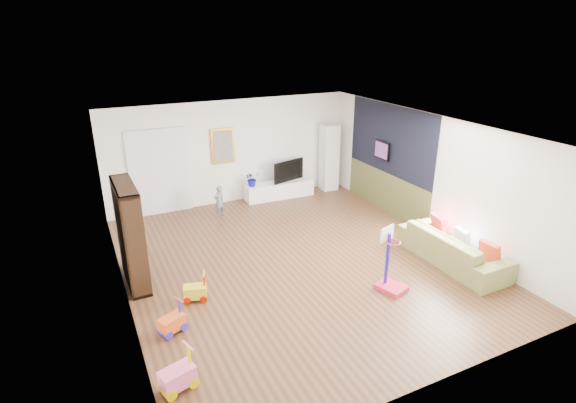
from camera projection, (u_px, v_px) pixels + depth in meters
name	position (u px, v px, depth m)	size (l,w,h in m)	color
floor	(297.00, 261.00, 9.06)	(6.50, 7.50, 0.00)	brown
ceiling	(298.00, 129.00, 8.07)	(6.50, 7.50, 0.00)	white
wall_back	(232.00, 152.00, 11.70)	(6.50, 0.00, 2.70)	white
wall_front	(438.00, 299.00, 5.42)	(6.50, 0.00, 2.70)	silver
wall_left	(118.00, 230.00, 7.24)	(0.00, 7.50, 2.70)	silver
wall_right	(428.00, 175.00, 9.88)	(0.00, 7.50, 2.70)	white
navy_accent	(390.00, 140.00, 10.86)	(0.01, 3.20, 1.70)	black
olive_wainscot	(386.00, 192.00, 11.36)	(0.01, 3.20, 1.00)	brown
doorway	(160.00, 173.00, 11.00)	(1.45, 0.06, 2.10)	white
painting_back	(223.00, 146.00, 11.49)	(0.62, 0.06, 0.92)	gold
artwork_right	(382.00, 150.00, 11.11)	(0.04, 0.56, 0.46)	#7F3F8C
media_console	(279.00, 190.00, 12.33)	(1.90, 0.48, 0.44)	white
tall_cabinet	(329.00, 157.00, 12.72)	(0.44, 0.44, 1.88)	white
bookshelf	(130.00, 235.00, 8.00)	(0.34, 1.30, 1.90)	black
sofa	(453.00, 248.00, 8.86)	(2.30, 0.90, 0.67)	olive
basketball_hoop	(394.00, 260.00, 7.86)	(0.41, 0.50, 1.19)	#CE2844
ride_on_yellow	(195.00, 287.00, 7.68)	(0.39, 0.24, 0.52)	yellow
ride_on_orange	(171.00, 318.00, 6.86)	(0.39, 0.24, 0.52)	#DB531B
ride_on_pink	(177.00, 371.00, 5.77)	(0.45, 0.28, 0.60)	pink
child	(219.00, 201.00, 11.02)	(0.29, 0.19, 0.80)	slate
tv	(286.00, 170.00, 12.30)	(1.01, 0.13, 0.58)	black
vase_plant	(252.00, 179.00, 11.87)	(0.37, 0.32, 0.42)	navy
pillow_left	(490.00, 252.00, 8.29)	(0.10, 0.39, 0.39)	red
pillow_center	(463.00, 237.00, 8.86)	(0.10, 0.36, 0.36)	white
pillow_right	(439.00, 224.00, 9.43)	(0.11, 0.41, 0.41)	red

